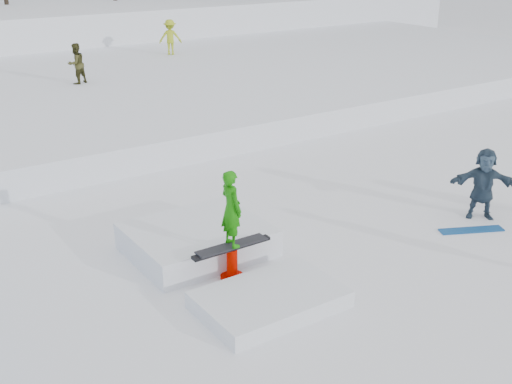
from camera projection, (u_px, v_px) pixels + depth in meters
ground at (295, 289)px, 11.49m from camera, size 120.00×120.00×0.00m
snow_midrise at (33, 97)px, 23.66m from camera, size 50.00×18.00×0.80m
walker_olive at (76, 64)px, 23.61m from camera, size 0.88×0.79×1.48m
walker_ygreen at (170, 37)px, 29.56m from camera, size 1.18×1.01×1.59m
spectator_dark at (483, 184)px, 14.14m from camera, size 1.42×1.36×1.61m
loose_board_teal at (471, 230)px, 13.76m from camera, size 1.38×0.86×0.03m
jib_rail_feature at (216, 252)px, 12.18m from camera, size 2.60×4.40×2.11m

